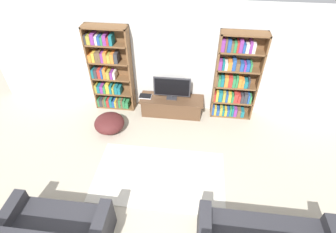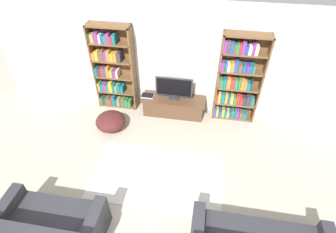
% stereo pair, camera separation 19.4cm
% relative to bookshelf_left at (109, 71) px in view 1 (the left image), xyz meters
% --- Properties ---
extents(wall_back, '(8.80, 0.06, 2.60)m').
position_rel_bookshelf_left_xyz_m(wall_back, '(1.51, 0.18, 0.30)').
color(wall_back, silver).
rests_on(wall_back, ground_plane).
extents(bookshelf_left, '(0.96, 0.30, 2.08)m').
position_rel_bookshelf_left_xyz_m(bookshelf_left, '(0.00, 0.00, 0.00)').
color(bookshelf_left, brown).
rests_on(bookshelf_left, ground_plane).
extents(bookshelf_right, '(0.96, 0.30, 2.08)m').
position_rel_bookshelf_left_xyz_m(bookshelf_right, '(2.85, -0.00, -0.00)').
color(bookshelf_right, brown).
rests_on(bookshelf_right, ground_plane).
extents(tv_stand, '(1.50, 0.51, 0.44)m').
position_rel_bookshelf_left_xyz_m(tv_stand, '(1.47, -0.14, -0.78)').
color(tv_stand, brown).
rests_on(tv_stand, ground_plane).
extents(television, '(0.85, 0.16, 0.56)m').
position_rel_bookshelf_left_xyz_m(television, '(1.47, -0.12, -0.26)').
color(television, '#2D2D33').
rests_on(television, tv_stand).
extents(laptop, '(0.29, 0.20, 0.03)m').
position_rel_bookshelf_left_xyz_m(laptop, '(0.84, -0.13, -0.55)').
color(laptop, silver).
rests_on(laptop, tv_stand).
extents(area_rug, '(2.47, 1.42, 0.02)m').
position_rel_bookshelf_left_xyz_m(area_rug, '(1.45, -2.06, -0.99)').
color(area_rug, beige).
rests_on(area_rug, ground_plane).
extents(beanbag_ottoman, '(0.67, 0.67, 0.38)m').
position_rel_bookshelf_left_xyz_m(beanbag_ottoman, '(0.14, -0.89, -0.81)').
color(beanbag_ottoman, '#4C1E1E').
rests_on(beanbag_ottoman, ground_plane).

